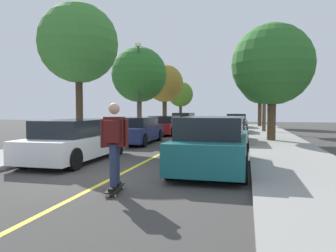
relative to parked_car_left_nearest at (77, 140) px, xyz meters
name	(u,v)px	position (x,y,z in m)	size (l,w,h in m)	color
ground	(116,177)	(2.29, -2.03, -0.69)	(80.00, 80.00, 0.00)	#3D3A38
sidewalk_right	(319,185)	(7.03, -2.03, -0.62)	(2.82, 56.00, 0.14)	gray
center_line	(159,155)	(2.29, 1.97, -0.68)	(0.12, 39.20, 0.01)	gold
parked_car_left_nearest	(77,140)	(0.00, 0.00, 0.00)	(1.90, 4.58, 1.37)	white
parked_car_left_near	(135,130)	(0.00, 5.68, -0.02)	(2.14, 4.52, 1.32)	navy
parked_car_left_far	(165,125)	(0.00, 11.62, -0.05)	(1.93, 4.58, 1.30)	maroon
parked_car_left_farthest	(183,121)	(0.00, 18.09, 0.02)	(1.95, 4.10, 1.46)	#BCAD89
parked_car_right_nearest	(212,144)	(4.57, -0.60, 0.05)	(1.97, 4.29, 1.51)	#196066
parked_car_right_near	(227,131)	(4.57, 6.55, -0.03)	(2.03, 4.54, 1.31)	white
parked_car_right_far	(233,125)	(4.57, 13.70, -0.06)	(1.91, 4.23, 1.25)	navy
parked_car_right_farthest	(236,121)	(4.57, 20.08, -0.02)	(2.09, 4.40, 1.36)	#B7B7BC
street_tree_left_nearest	(78,44)	(-2.18, 3.99, 4.12)	(3.70, 3.70, 6.54)	#3D2D1E
street_tree_left_near	(139,75)	(-2.18, 12.51, 3.60)	(4.03, 4.03, 6.18)	brown
street_tree_left_far	(165,84)	(-2.18, 19.85, 3.56)	(3.58, 3.58, 5.93)	#3D2D1E
street_tree_left_farthest	(181,94)	(-2.18, 27.36, 2.90)	(2.99, 2.99, 4.96)	#3D2D1E
street_tree_right_nearest	(272,65)	(6.75, 7.69, 3.34)	(4.16, 4.16, 5.98)	#4C3823
street_tree_right_near	(265,64)	(6.75, 14.81, 4.42)	(2.92, 2.92, 6.46)	brown
street_tree_right_far	(260,85)	(6.75, 22.66, 3.43)	(3.59, 3.59, 5.80)	#4C3823
streetlamp	(138,82)	(-1.75, 11.09, 2.93)	(0.36, 0.24, 6.13)	#38383D
skateboard	(115,188)	(2.90, -3.48, -0.60)	(0.36, 0.87, 0.10)	black
skateboarder	(114,140)	(2.91, -3.51, 0.40)	(0.59, 0.71, 1.73)	black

